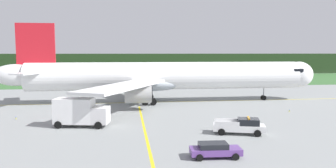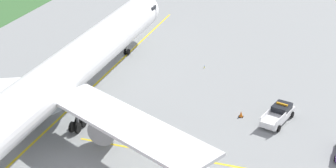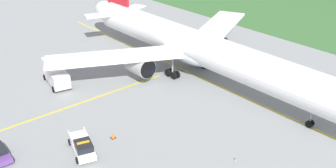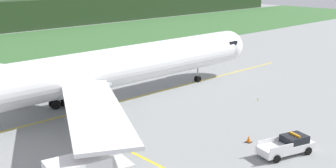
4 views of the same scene
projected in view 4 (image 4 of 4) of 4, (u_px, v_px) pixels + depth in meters
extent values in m
plane|color=gray|center=(112.00, 132.00, 45.53)|extent=(320.00, 320.00, 0.00)
cube|color=yellow|center=(97.00, 107.00, 53.59)|extent=(78.95, 1.00, 0.01)
cylinder|color=white|center=(95.00, 71.00, 52.32)|extent=(49.39, 5.43, 5.00)
ellipsoid|color=white|center=(227.00, 46.00, 69.20)|extent=(5.54, 5.05, 5.00)
ellipsoid|color=#AEB8C1|center=(79.00, 85.00, 51.06)|extent=(11.35, 5.35, 2.75)
cube|color=black|center=(222.00, 42.00, 68.18)|extent=(1.84, 4.76, 0.70)
cube|color=white|center=(1.00, 70.00, 55.35)|extent=(13.52, 20.37, 0.35)
cylinder|color=#A4A4A4|center=(26.00, 83.00, 54.94)|extent=(4.19, 3.03, 2.99)
cylinder|color=black|center=(41.00, 80.00, 56.34)|extent=(0.14, 2.75, 2.75)
cube|color=white|center=(94.00, 110.00, 39.70)|extent=(13.79, 20.29, 0.35)
cylinder|color=#A4A4A4|center=(95.00, 112.00, 43.56)|extent=(4.19, 3.03, 2.99)
cylinder|color=black|center=(112.00, 108.00, 44.97)|extent=(0.14, 2.75, 2.75)
cylinder|color=gray|center=(198.00, 72.00, 65.50)|extent=(0.20, 0.20, 2.34)
cylinder|color=black|center=(196.00, 79.00, 65.99)|extent=(0.90, 0.23, 0.90)
cylinder|color=black|center=(199.00, 79.00, 65.62)|extent=(0.90, 0.23, 0.90)
cylinder|color=gray|center=(59.00, 94.00, 53.14)|extent=(0.28, 0.28, 2.34)
cylinder|color=black|center=(66.00, 102.00, 53.66)|extent=(1.20, 0.31, 1.20)
cylinder|color=black|center=(63.00, 101.00, 54.16)|extent=(1.20, 0.31, 1.20)
cylinder|color=black|center=(56.00, 105.00, 52.74)|extent=(1.20, 0.31, 1.20)
cylinder|color=black|center=(53.00, 103.00, 53.24)|extent=(1.20, 0.31, 1.20)
cylinder|color=gray|center=(87.00, 106.00, 48.55)|extent=(0.28, 0.28, 2.34)
cylinder|color=black|center=(91.00, 113.00, 49.57)|extent=(1.20, 0.31, 1.20)
cylinder|color=black|center=(94.00, 115.00, 49.08)|extent=(1.20, 0.31, 1.20)
cylinder|color=black|center=(81.00, 116.00, 48.65)|extent=(1.20, 0.31, 1.20)
cylinder|color=black|center=(84.00, 118.00, 48.16)|extent=(1.20, 0.31, 1.20)
cube|color=white|center=(286.00, 147.00, 39.74)|extent=(5.98, 3.48, 0.70)
cube|color=black|center=(294.00, 139.00, 40.00)|extent=(2.68, 2.36, 0.70)
cube|color=white|center=(268.00, 141.00, 39.79)|extent=(2.63, 0.87, 0.45)
cube|color=white|center=(282.00, 148.00, 38.20)|extent=(2.63, 0.87, 0.45)
cube|color=orange|center=(295.00, 135.00, 39.88)|extent=(0.58, 1.36, 0.16)
cylinder|color=black|center=(293.00, 144.00, 41.52)|extent=(0.80, 0.45, 0.76)
cylinder|color=black|center=(308.00, 151.00, 39.82)|extent=(0.80, 0.45, 0.76)
cylinder|color=black|center=(263.00, 151.00, 39.85)|extent=(0.80, 0.45, 0.76)
cylinder|color=black|center=(277.00, 159.00, 38.14)|extent=(0.80, 0.45, 0.76)
cube|color=black|center=(249.00, 142.00, 42.81)|extent=(0.57, 0.57, 0.03)
cone|color=orange|center=(249.00, 139.00, 42.72)|extent=(0.44, 0.44, 0.68)
cylinder|color=yellow|center=(258.00, 100.00, 56.34)|extent=(0.10, 0.10, 0.28)
sphere|color=blue|center=(258.00, 98.00, 56.29)|extent=(0.12, 0.12, 0.12)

